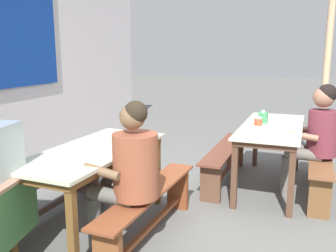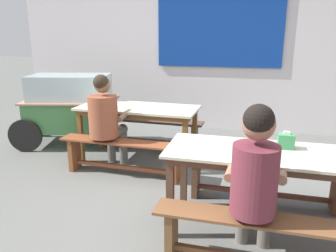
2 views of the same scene
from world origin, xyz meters
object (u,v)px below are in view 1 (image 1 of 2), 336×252
at_px(bench_far_front, 149,208).
at_px(condiment_jar, 258,121).
at_px(bench_far_back, 48,188).
at_px(person_left_back_turned, 129,168).
at_px(dining_table_far, 94,157).
at_px(bench_near_front, 319,169).
at_px(person_near_front, 316,133).
at_px(tissue_box, 263,117).
at_px(wooden_support_post, 326,78).
at_px(bench_near_back, 225,159).
at_px(dining_table_near, 272,132).

distance_m(bench_far_front, condiment_jar, 1.83).
height_order(bench_far_back, person_left_back_turned, person_left_back_turned).
height_order(dining_table_far, bench_near_front, dining_table_far).
relative_size(person_near_front, tissue_box, 8.48).
distance_m(tissue_box, wooden_support_post, 1.56).
distance_m(tissue_box, condiment_jar, 0.20).
relative_size(bench_near_back, wooden_support_post, 0.67).
xyz_separation_m(dining_table_near, wooden_support_post, (1.46, -0.62, 0.54)).
height_order(bench_near_back, tissue_box, tissue_box).
relative_size(bench_far_front, condiment_jar, 16.49).
bearing_deg(person_near_front, condiment_jar, 84.51).
distance_m(bench_near_front, wooden_support_post, 1.75).
xyz_separation_m(dining_table_far, wooden_support_post, (3.09, -2.03, 0.54)).
bearing_deg(person_left_back_turned, dining_table_near, -26.55).
distance_m(dining_table_near, wooden_support_post, 1.68).
distance_m(bench_far_back, bench_near_front, 2.97).
relative_size(dining_table_far, bench_near_front, 1.00).
xyz_separation_m(bench_near_back, condiment_jar, (-0.06, -0.39, 0.51)).
bearing_deg(tissue_box, person_near_front, -113.16).
distance_m(dining_table_far, wooden_support_post, 3.73).
relative_size(bench_near_back, bench_near_front, 1.00).
relative_size(dining_table_near, person_near_front, 1.36).
bearing_deg(dining_table_far, dining_table_near, -41.07).
distance_m(bench_far_back, condiment_jar, 2.44).
xyz_separation_m(bench_far_back, wooden_support_post, (3.06, -2.58, 0.92)).
bearing_deg(person_near_front, bench_far_front, 138.76).
distance_m(dining_table_near, bench_far_front, 1.91).
bearing_deg(condiment_jar, dining_table_near, -71.72).
relative_size(person_left_back_turned, condiment_jar, 12.79).
bearing_deg(person_left_back_turned, wooden_support_post, -24.96).
xyz_separation_m(bench_far_back, bench_near_back, (1.61, -1.42, -0.01)).
bearing_deg(dining_table_near, bench_far_back, 129.21).
height_order(dining_table_near, bench_far_front, dining_table_near).
height_order(person_near_front, wooden_support_post, wooden_support_post).
relative_size(dining_table_near, person_left_back_turned, 1.38).
bearing_deg(bench_near_front, bench_far_front, 139.16).
distance_m(dining_table_far, dining_table_near, 2.16).
xyz_separation_m(dining_table_near, bench_near_back, (0.01, 0.55, -0.39)).
relative_size(bench_far_front, bench_near_back, 0.98).
distance_m(person_left_back_turned, condiment_jar, 2.00).
height_order(condiment_jar, wooden_support_post, wooden_support_post).
height_order(dining_table_far, person_near_front, person_near_front).
distance_m(bench_near_back, condiment_jar, 0.65).
height_order(dining_table_near, tissue_box, tissue_box).
bearing_deg(wooden_support_post, tissue_box, 150.75).
xyz_separation_m(bench_near_back, person_left_back_turned, (-1.90, 0.39, 0.41)).
xyz_separation_m(bench_far_front, bench_near_back, (1.66, -0.32, 0.01)).
bearing_deg(bench_near_back, person_near_front, -96.78).
bearing_deg(tissue_box, bench_near_back, 107.56).
bearing_deg(dining_table_far, bench_far_front, -92.46).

